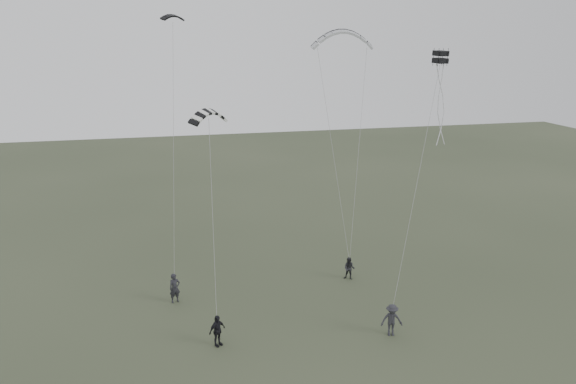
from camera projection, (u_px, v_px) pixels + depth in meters
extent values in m
plane|color=#363F2A|center=(289.00, 338.00, 32.09)|extent=(140.00, 140.00, 0.00)
imported|color=black|center=(175.00, 288.00, 36.13)|extent=(0.82, 0.67, 1.96)
imported|color=black|center=(349.00, 269.00, 39.59)|extent=(1.00, 0.94, 1.63)
imported|color=black|center=(217.00, 331.00, 31.04)|extent=(1.14, 0.96, 1.83)
imported|color=#28282E|center=(392.00, 320.00, 32.09)|extent=(1.36, 0.94, 1.93)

